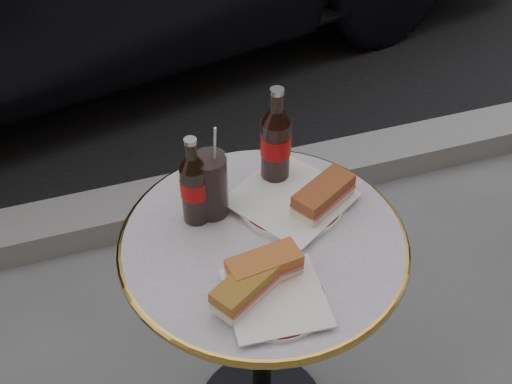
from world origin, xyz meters
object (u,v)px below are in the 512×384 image
object	(u,v)px
plate_left	(276,300)
cola_bottle_left	(194,180)
cola_bottle_right	(276,137)
cola_glass	(211,185)
bistro_table	(262,338)
plate_right	(291,200)

from	to	relation	value
plate_left	cola_bottle_left	size ratio (longest dim) A/B	0.90
cola_bottle_right	cola_glass	world-z (taller)	cola_bottle_right
bistro_table	plate_right	xyz separation A→B (m)	(0.09, 0.08, 0.37)
cola_bottle_left	plate_right	bearing A→B (deg)	-5.31
plate_left	plate_right	distance (m)	0.28
bistro_table	cola_bottle_right	world-z (taller)	cola_bottle_right
plate_right	cola_bottle_left	size ratio (longest dim) A/B	1.12
plate_left	plate_right	bearing A→B (deg)	63.55
plate_right	cola_bottle_right	xyz separation A→B (m)	(-0.01, 0.09, 0.12)
plate_left	cola_bottle_right	xyz separation A→B (m)	(0.12, 0.34, 0.12)
cola_bottle_left	cola_glass	size ratio (longest dim) A/B	1.40
bistro_table	cola_bottle_left	bearing A→B (deg)	139.12
cola_bottle_right	cola_glass	bearing A→B (deg)	-160.92
cola_bottle_left	cola_glass	world-z (taller)	cola_bottle_left
bistro_table	plate_right	distance (m)	0.39
plate_left	cola_glass	bearing A→B (deg)	99.87
cola_bottle_left	cola_bottle_right	distance (m)	0.22
cola_glass	plate_right	bearing A→B (deg)	-9.07
bistro_table	cola_glass	xyz separation A→B (m)	(-0.08, 0.11, 0.44)
cola_bottle_left	cola_bottle_right	world-z (taller)	cola_bottle_right
plate_left	plate_right	world-z (taller)	plate_right
plate_left	cola_bottle_right	world-z (taller)	cola_bottle_right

